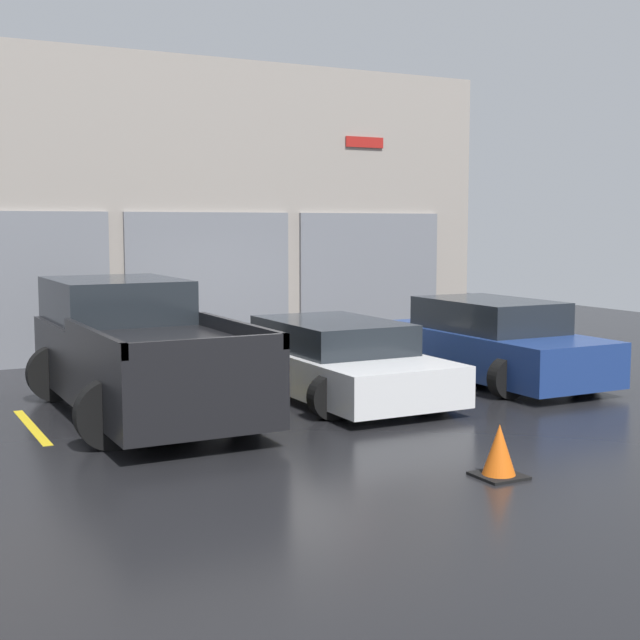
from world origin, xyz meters
TOP-DOWN VIEW (x-y plane):
  - ground_plane at (0.00, 0.00)m, footprint 28.00×28.00m
  - shophouse_building at (-0.01, 3.28)m, footprint 12.18×0.68m
  - pickup_truck at (-2.93, -1.67)m, footprint 2.52×5.07m
  - sedan_white at (0.00, -1.91)m, footprint 2.22×4.37m
  - sedan_side at (2.93, -1.91)m, footprint 2.13×4.28m
  - parking_stripe_far_left at (-4.39, -1.93)m, footprint 0.12×2.20m
  - parking_stripe_left at (-1.46, -1.93)m, footprint 0.12×2.20m
  - parking_stripe_centre at (1.46, -1.93)m, footprint 0.12×2.20m
  - parking_stripe_right at (4.39, -1.93)m, footprint 0.12×2.20m
  - traffic_cone at (-0.56, -6.46)m, footprint 0.47×0.47m

SIDE VIEW (x-z plane):
  - ground_plane at x=0.00m, z-range 0.00..0.00m
  - parking_stripe_far_left at x=-4.39m, z-range 0.00..0.01m
  - parking_stripe_left at x=-1.46m, z-range 0.00..0.01m
  - parking_stripe_centre at x=1.46m, z-range 0.00..0.01m
  - parking_stripe_right at x=4.39m, z-range 0.00..0.01m
  - traffic_cone at x=-0.56m, z-range -0.02..0.53m
  - sedan_white at x=0.00m, z-range -0.03..1.11m
  - sedan_side at x=2.93m, z-range -0.04..1.29m
  - pickup_truck at x=-2.93m, z-range -0.05..1.72m
  - shophouse_building at x=-0.01m, z-range -0.08..5.69m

